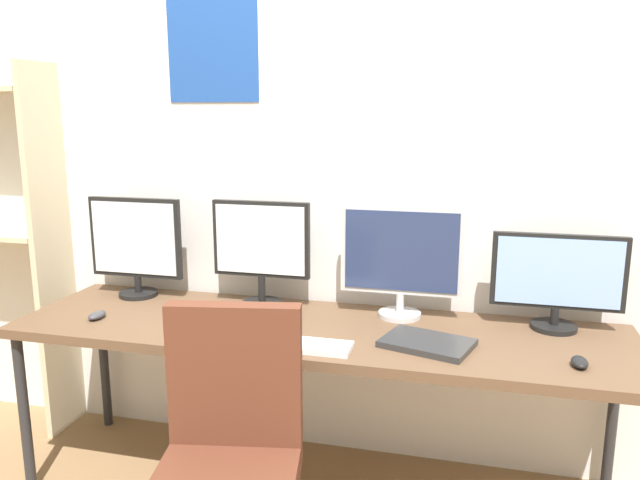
{
  "coord_description": "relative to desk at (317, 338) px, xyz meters",
  "views": [
    {
      "loc": [
        0.59,
        -1.69,
        1.6
      ],
      "look_at": [
        0.0,
        0.65,
        1.09
      ],
      "focal_mm": 34.61,
      "sensor_mm": 36.0,
      "label": 1
    }
  ],
  "objects": [
    {
      "name": "mouse_left_side",
      "position": [
        -0.92,
        -0.13,
        0.06
      ],
      "size": [
        0.06,
        0.1,
        0.03
      ],
      "primitive_type": "ellipsoid",
      "color": "#38383D",
      "rests_on": "desk"
    },
    {
      "name": "monitor_far_right",
      "position": [
        0.93,
        0.21,
        0.26
      ],
      "size": [
        0.51,
        0.18,
        0.39
      ],
      "color": "black",
      "rests_on": "desk"
    },
    {
      "name": "coffee_mug",
      "position": [
        -0.38,
        -0.07,
        0.09
      ],
      "size": [
        0.11,
        0.08,
        0.09
      ],
      "color": "#1E8C4C",
      "rests_on": "desk"
    },
    {
      "name": "monitor_far_left",
      "position": [
        -0.93,
        0.21,
        0.3
      ],
      "size": [
        0.45,
        0.18,
        0.47
      ],
      "color": "black",
      "rests_on": "desk"
    },
    {
      "name": "wall_back",
      "position": [
        -0.0,
        0.42,
        0.61
      ],
      "size": [
        4.89,
        0.11,
        2.6
      ],
      "color": "silver",
      "rests_on": "ground_plane"
    },
    {
      "name": "desk",
      "position": [
        0.0,
        0.0,
        0.0
      ],
      "size": [
        2.49,
        0.68,
        0.74
      ],
      "color": "brown",
      "rests_on": "ground_plane"
    },
    {
      "name": "monitor_center_left",
      "position": [
        -0.31,
        0.21,
        0.32
      ],
      "size": [
        0.44,
        0.18,
        0.47
      ],
      "color": "black",
      "rests_on": "desk"
    },
    {
      "name": "keyboard_main",
      "position": [
        0.0,
        -0.23,
        0.06
      ],
      "size": [
        0.37,
        0.13,
        0.02
      ],
      "primitive_type": "cube",
      "color": "silver",
      "rests_on": "desk"
    },
    {
      "name": "mouse_right_side",
      "position": [
        0.97,
        -0.16,
        0.06
      ],
      "size": [
        0.06,
        0.1,
        0.03
      ],
      "primitive_type": "ellipsoid",
      "color": "black",
      "rests_on": "desk"
    },
    {
      "name": "monitor_center_right",
      "position": [
        0.31,
        0.21,
        0.31
      ],
      "size": [
        0.51,
        0.18,
        0.47
      ],
      "color": "silver",
      "rests_on": "desk"
    },
    {
      "name": "laptop_closed",
      "position": [
        0.45,
        -0.1,
        0.06
      ],
      "size": [
        0.37,
        0.3,
        0.02
      ],
      "primitive_type": "cube",
      "rotation": [
        0.0,
        0.0,
        -0.29
      ],
      "color": "#2D2D2D",
      "rests_on": "desk"
    }
  ]
}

